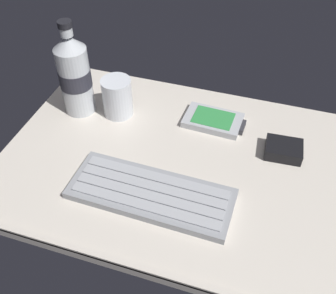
# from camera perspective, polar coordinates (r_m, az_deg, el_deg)

# --- Properties ---
(ground_plane) EXTENTS (0.64, 0.48, 0.03)m
(ground_plane) POSITION_cam_1_polar(r_m,az_deg,el_deg) (0.77, -0.05, -2.25)
(ground_plane) COLOR beige
(keyboard) EXTENTS (0.29, 0.12, 0.02)m
(keyboard) POSITION_cam_1_polar(r_m,az_deg,el_deg) (0.69, -2.74, -6.72)
(keyboard) COLOR #93969B
(keyboard) RESTS_ON ground_plane
(handheld_device) EXTENTS (0.13, 0.08, 0.02)m
(handheld_device) POSITION_cam_1_polar(r_m,az_deg,el_deg) (0.84, 6.69, 3.88)
(handheld_device) COLOR #B7BABF
(handheld_device) RESTS_ON ground_plane
(juice_cup) EXTENTS (0.06, 0.06, 0.09)m
(juice_cup) POSITION_cam_1_polar(r_m,az_deg,el_deg) (0.85, -7.38, 7.04)
(juice_cup) COLOR silver
(juice_cup) RESTS_ON ground_plane
(water_bottle) EXTENTS (0.07, 0.07, 0.21)m
(water_bottle) POSITION_cam_1_polar(r_m,az_deg,el_deg) (0.84, -13.48, 10.23)
(water_bottle) COLOR silver
(water_bottle) RESTS_ON ground_plane
(charger_block) EXTENTS (0.07, 0.06, 0.02)m
(charger_block) POSITION_cam_1_polar(r_m,az_deg,el_deg) (0.79, 16.51, -0.36)
(charger_block) COLOR black
(charger_block) RESTS_ON ground_plane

